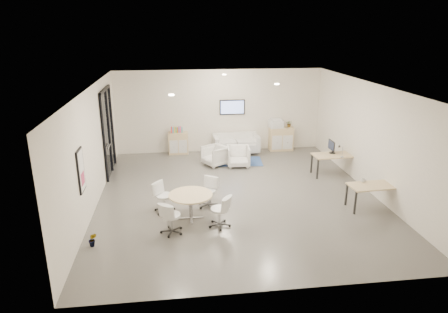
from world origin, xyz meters
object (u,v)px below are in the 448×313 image
(desk_rear, at_px, (334,157))
(desk_front, at_px, (373,187))
(sideboard_right, at_px, (281,139))
(armchair_left, at_px, (215,155))
(sideboard_left, at_px, (178,143))
(round_table, at_px, (191,197))
(armchair_right, at_px, (238,155))
(loveseat, at_px, (236,144))

(desk_rear, relative_size, desk_front, 1.03)
(sideboard_right, height_order, desk_front, sideboard_right)
(armchair_left, bearing_deg, sideboard_left, -170.21)
(sideboard_right, xyz_separation_m, round_table, (-3.87, -5.57, 0.13))
(armchair_left, xyz_separation_m, desk_rear, (3.80, -1.48, 0.25))
(armchair_right, height_order, desk_front, armchair_right)
(sideboard_left, height_order, sideboard_right, sideboard_right)
(desk_rear, height_order, round_table, desk_rear)
(sideboard_right, height_order, desk_rear, sideboard_right)
(round_table, bearing_deg, desk_rear, 28.16)
(sideboard_left, bearing_deg, sideboard_right, -0.41)
(sideboard_left, height_order, round_table, sideboard_left)
(sideboard_right, bearing_deg, armchair_left, -152.13)
(desk_rear, xyz_separation_m, round_table, (-4.86, -2.60, -0.04))
(sideboard_right, bearing_deg, round_table, -124.78)
(sideboard_right, relative_size, desk_rear, 0.67)
(desk_front, bearing_deg, round_table, 176.32)
(sideboard_left, xyz_separation_m, round_table, (0.22, -5.60, 0.18))
(sideboard_right, height_order, round_table, sideboard_right)
(sideboard_left, distance_m, desk_rear, 5.91)
(armchair_left, xyz_separation_m, desk_front, (3.87, -4.09, 0.23))
(armchair_left, distance_m, desk_front, 5.64)
(sideboard_left, height_order, armchair_right, sideboard_left)
(armchair_left, relative_size, desk_rear, 0.55)
(desk_front, bearing_deg, loveseat, 114.89)
(round_table, bearing_deg, sideboard_right, 55.22)
(armchair_left, bearing_deg, armchair_right, 45.06)
(sideboard_right, xyz_separation_m, armchair_right, (-2.00, -1.70, -0.07))
(sideboard_right, height_order, armchair_right, sideboard_right)
(sideboard_left, relative_size, desk_rear, 0.61)
(sideboard_right, distance_m, loveseat, 1.88)
(desk_front, relative_size, round_table, 1.20)
(loveseat, distance_m, desk_rear, 4.00)
(loveseat, bearing_deg, desk_front, -63.78)
(round_table, bearing_deg, armchair_left, 75.47)
(sideboard_left, bearing_deg, desk_front, -47.39)
(sideboard_right, relative_size, armchair_right, 1.18)
(round_table, bearing_deg, desk_front, -0.05)
(sideboard_left, xyz_separation_m, sideboard_right, (4.09, -0.03, 0.04))
(armchair_right, relative_size, desk_front, 0.59)
(sideboard_right, xyz_separation_m, armchair_left, (-2.81, -1.49, -0.08))
(sideboard_left, xyz_separation_m, armchair_left, (1.28, -1.52, -0.03))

